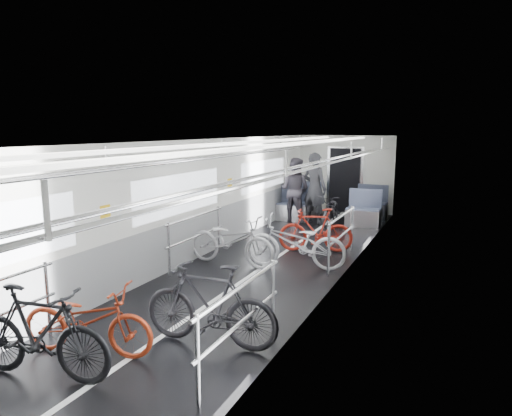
% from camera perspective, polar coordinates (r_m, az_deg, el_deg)
% --- Properties ---
extents(car_shell, '(3.02, 14.01, 2.41)m').
position_cam_1_polar(car_shell, '(9.66, 3.85, 1.05)').
color(car_shell, black).
rests_on(car_shell, ground).
extents(bike_left_near, '(1.71, 0.94, 0.85)m').
position_cam_1_polar(bike_left_near, '(5.78, -20.33, -12.99)').
color(bike_left_near, maroon).
rests_on(bike_left_near, floor).
extents(bike_left_mid, '(1.75, 0.75, 1.02)m').
position_cam_1_polar(bike_left_mid, '(5.43, -25.49, -13.90)').
color(bike_left_mid, black).
rests_on(bike_left_mid, floor).
extents(bike_left_far, '(1.87, 0.72, 0.97)m').
position_cam_1_polar(bike_left_far, '(8.81, -3.09, -4.09)').
color(bike_left_far, '#A3A2A7').
rests_on(bike_left_far, floor).
extents(bike_right_near, '(1.77, 0.64, 1.04)m').
position_cam_1_polar(bike_right_near, '(5.65, -5.75, -11.90)').
color(bike_right_near, black).
rests_on(bike_right_near, floor).
extents(bike_right_mid, '(1.99, 1.01, 1.00)m').
position_cam_1_polar(bike_right_mid, '(8.60, 4.95, -4.37)').
color(bike_right_mid, silver).
rests_on(bike_right_mid, floor).
extents(bike_right_far, '(1.64, 0.91, 0.95)m').
position_cam_1_polar(bike_right_far, '(9.81, 7.46, -2.76)').
color(bike_right_far, '#9F1F13').
rests_on(bike_right_far, floor).
extents(bike_aisle, '(0.64, 1.66, 0.86)m').
position_cam_1_polar(bike_aisle, '(12.56, 9.42, -0.22)').
color(bike_aisle, black).
rests_on(bike_aisle, floor).
extents(person_standing, '(0.83, 0.67, 1.97)m').
position_cam_1_polar(person_standing, '(12.61, 7.34, 2.43)').
color(person_standing, black).
rests_on(person_standing, floor).
extents(person_seated, '(0.96, 0.80, 1.81)m').
position_cam_1_polar(person_seated, '(12.90, 4.87, 2.28)').
color(person_seated, '#332F37').
rests_on(person_seated, floor).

